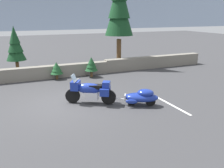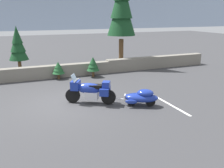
# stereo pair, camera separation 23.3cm
# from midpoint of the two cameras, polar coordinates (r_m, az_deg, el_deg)

# --- Properties ---
(ground_plane) EXTENTS (80.00, 80.00, 0.00)m
(ground_plane) POSITION_cam_midpoint_polar(r_m,az_deg,el_deg) (11.18, -10.34, -4.59)
(ground_plane) COLOR #38383A
(stone_guard_wall) EXTENTS (24.00, 0.61, 0.87)m
(stone_guard_wall) POSITION_cam_midpoint_polar(r_m,az_deg,el_deg) (15.94, -12.13, 3.09)
(stone_guard_wall) COLOR slate
(stone_guard_wall) RESTS_ON ground
(distant_ridgeline) EXTENTS (240.00, 80.00, 16.00)m
(distant_ridgeline) POSITION_cam_midpoint_polar(r_m,az_deg,el_deg) (105.44, -22.11, 17.17)
(distant_ridgeline) COLOR #8C9EB7
(distant_ridgeline) RESTS_ON ground
(touring_motorcycle) EXTENTS (2.07, 1.42, 1.33)m
(touring_motorcycle) POSITION_cam_midpoint_polar(r_m,az_deg,el_deg) (10.88, -4.57, -1.47)
(touring_motorcycle) COLOR black
(touring_motorcycle) RESTS_ON ground
(car_shaped_trailer) EXTENTS (2.09, 1.41, 0.76)m
(car_shaped_trailer) POSITION_cam_midpoint_polar(r_m,az_deg,el_deg) (10.72, 7.54, -3.03)
(car_shaped_trailer) COLOR black
(car_shaped_trailer) RESTS_ON ground
(pine_tree_tall) EXTENTS (2.08, 2.08, 7.37)m
(pine_tree_tall) POSITION_cam_midpoint_polar(r_m,az_deg,el_deg) (18.33, 2.66, 18.31)
(pine_tree_tall) COLOR brown
(pine_tree_tall) RESTS_ON ground
(pine_tree_secondary) EXTENTS (1.23, 1.23, 3.23)m
(pine_tree_secondary) POSITION_cam_midpoint_polar(r_m,az_deg,el_deg) (16.80, -21.01, 8.61)
(pine_tree_secondary) COLOR brown
(pine_tree_secondary) RESTS_ON ground
(pine_sapling_near) EXTENTS (0.83, 0.83, 1.30)m
(pine_sapling_near) POSITION_cam_midpoint_polar(r_m,az_deg,el_deg) (15.56, -4.08, 4.61)
(pine_sapling_near) COLOR brown
(pine_sapling_near) RESTS_ON ground
(pine_sapling_farther) EXTENTS (0.78, 0.78, 1.09)m
(pine_sapling_farther) POSITION_cam_midpoint_polar(r_m,az_deg,el_deg) (15.39, -12.15, 3.64)
(pine_sapling_farther) COLOR brown
(pine_sapling_farther) RESTS_ON ground
(parking_stripe_marker) EXTENTS (0.12, 3.60, 0.01)m
(parking_stripe_marker) POSITION_cam_midpoint_polar(r_m,az_deg,el_deg) (11.52, 12.98, -4.09)
(parking_stripe_marker) COLOR silver
(parking_stripe_marker) RESTS_ON ground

